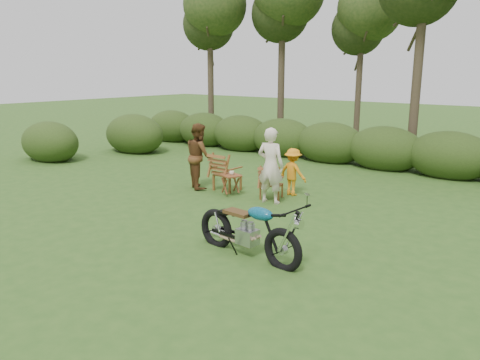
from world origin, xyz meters
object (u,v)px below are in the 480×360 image
Objects in this scene: adult_a at (270,203)px; adult_b at (200,188)px; motorcycle at (247,255)px; cup at (232,173)px; lawn_chair_right at (271,198)px; lawn_chair_left at (227,190)px; child at (292,195)px; side_table at (230,185)px.

adult_a is 2.37m from adult_b.
motorcycle is 4.06m from cup.
lawn_chair_right is 0.84× the size of lawn_chair_left.
motorcycle reaches higher than child.
adult_a reaches higher than motorcycle.
motorcycle is 1.22× the size of adult_b.
lawn_chair_left is 0.61m from side_table.
side_table is (-0.99, -0.43, 0.28)m from lawn_chair_right.
cup is 0.10× the size of child.
lawn_chair_right is 1.55× the size of side_table.
adult_a reaches higher than side_table.
adult_b is (-2.18, -0.30, 0.00)m from lawn_chair_right.
lawn_chair_left is 0.82m from cup.
adult_a is 1.51× the size of child.
child reaches higher than lawn_chair_right.
adult_a is (1.18, 0.09, -0.28)m from side_table.
adult_a reaches higher than cup.
cup is at bearing -4.63° from adult_a.
side_table is 1.23m from adult_b.
lawn_chair_right is 1.11m from side_table.
adult_b is at bearing 175.03° from cup.
lawn_chair_right is at bearing 74.30° from child.
adult_b reaches higher than child.
child is (1.20, 1.02, -0.60)m from cup.
adult_b is at bearing -11.65° from lawn_chair_right.
side_table is at bearing 138.48° from lawn_chair_left.
lawn_chair_right is 2.20m from adult_b.
child is (0.24, 0.61, 0.00)m from lawn_chair_right.
adult_b is at bearing 174.07° from side_table.
motorcycle is at bearing -46.87° from cup.
adult_a is 0.95m from child.
lawn_chair_left is (-1.40, -0.06, 0.00)m from lawn_chair_right.
lawn_chair_left is 1.77m from child.
motorcycle is at bearing 109.92° from adult_a.
motorcycle is at bearing 134.22° from lawn_chair_left.
side_table is at bearing 3.81° from lawn_chair_right.
cup reaches higher than lawn_chair_right.
motorcycle reaches higher than side_table.
motorcycle is 3.40m from adult_a.
child is at bearing -100.78° from adult_a.
adult_b is 1.45× the size of child.
lawn_chair_left reaches higher than lawn_chair_right.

